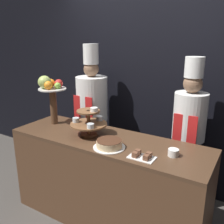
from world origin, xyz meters
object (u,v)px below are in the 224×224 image
fruit_pedestal (51,90)px  cup_white (173,153)px  cake_square_tray (142,156)px  cake_round (109,144)px  chef_left (92,110)px  chef_center_left (188,130)px  tiered_stand (89,122)px

fruit_pedestal → cup_white: bearing=-3.3°
fruit_pedestal → cake_square_tray: fruit_pedestal is taller
cake_round → chef_left: 1.07m
cup_white → cake_square_tray: size_ratio=0.41×
cake_square_tray → chef_left: bearing=143.6°
chef_left → chef_center_left: size_ratio=1.06×
tiered_stand → fruit_pedestal: 0.63m
cake_round → cake_square_tray: cake_round is taller
cake_round → chef_left: chef_left is taller
tiered_stand → chef_left: size_ratio=0.21×
cup_white → chef_center_left: 0.63m
cake_square_tray → chef_center_left: chef_center_left is taller
cake_square_tray → chef_left: (-1.08, 0.80, 0.03)m
tiered_stand → cake_round: (0.34, -0.16, -0.11)m
cake_round → chef_left: bearing=134.0°
cup_white → chef_center_left: (-0.04, 0.63, -0.00)m
cake_square_tray → chef_center_left: size_ratio=0.13×
cake_round → tiered_stand: bearing=155.3°
chef_left → fruit_pedestal: bearing=-107.2°
fruit_pedestal → chef_left: size_ratio=0.31×
fruit_pedestal → cake_round: (0.91, -0.22, -0.36)m
cake_round → cup_white: (0.55, 0.14, -0.00)m
fruit_pedestal → cake_square_tray: (1.25, -0.25, -0.38)m
cake_round → chef_center_left: chef_center_left is taller
fruit_pedestal → cake_round: bearing=-13.8°
tiered_stand → cup_white: 0.90m
chef_center_left → fruit_pedestal: bearing=-159.0°
fruit_pedestal → chef_center_left: (1.42, 0.55, -0.37)m
cake_square_tray → cake_round: bearing=175.3°
tiered_stand → fruit_pedestal: (-0.57, 0.07, 0.25)m
cake_square_tray → chef_left: size_ratio=0.12×
cake_round → chef_center_left: 0.92m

